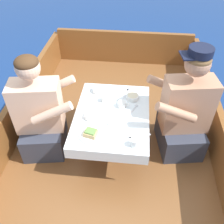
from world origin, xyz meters
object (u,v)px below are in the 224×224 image
Objects in this scene: person_port at (41,116)px; coffee_cup_center at (122,104)px; coffee_cup_port at (105,99)px; sandwich at (91,133)px; person_starboard at (184,114)px; coffee_cup_starboard at (135,143)px.

person_port reaches higher than coffee_cup_center.
person_port is 0.59m from coffee_cup_port.
sandwich is 1.15× the size of coffee_cup_center.
person_starboard is 10.31× the size of coffee_cup_center.
coffee_cup_port is at bearing 119.82° from coffee_cup_starboard.
coffee_cup_port is 1.05× the size of coffee_cup_starboard.
person_port is 10.19× the size of coffee_cup_port.
sandwich and coffee_cup_port have the same top height.
person_port is 0.72m from coffee_cup_center.
person_port is 1.24m from person_starboard.
person_port is at bearing 161.35° from coffee_cup_starboard.
sandwich is at bearing 14.71° from person_starboard.
coffee_cup_center is at bearing -12.97° from person_starboard.
person_starboard is 10.93× the size of coffee_cup_port.
coffee_cup_starboard reaches higher than coffee_cup_port.
person_starboard is 0.58m from coffee_cup_starboard.
sandwich is 0.35m from coffee_cup_starboard.
coffee_cup_starboard is 0.89× the size of coffee_cup_center.
coffee_cup_port is (-0.70, 0.09, 0.03)m from person_starboard.
coffee_cup_port is 0.58m from coffee_cup_starboard.
person_starboard is at bearing -3.78° from person_port.
coffee_cup_starboard is (0.34, -0.06, 0.00)m from sandwich.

